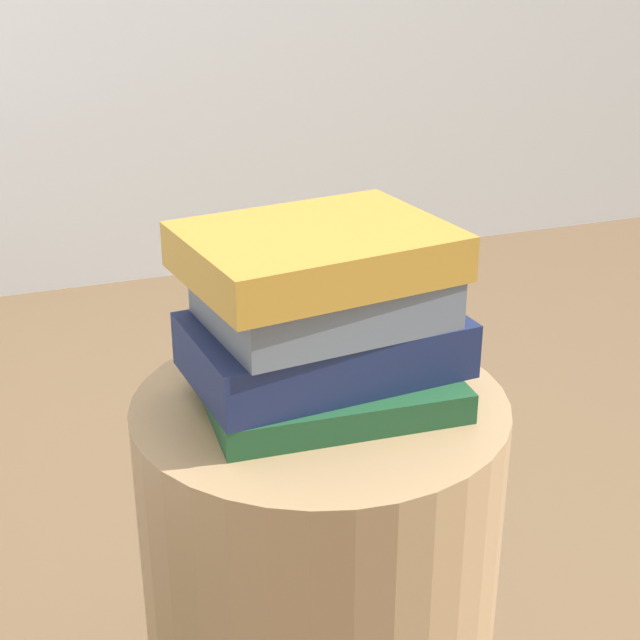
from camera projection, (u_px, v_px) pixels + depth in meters
The scene contains 5 objects.
side_table at pixel (320, 612), 1.16m from camera, with size 0.42×0.42×0.58m, color tan.
book_forest at pixel (329, 387), 1.04m from camera, with size 0.27×0.19×0.03m, color #1E512D.
book_navy at pixel (324, 345), 1.03m from camera, with size 0.29×0.17×0.06m, color #19234C.
book_slate at pixel (324, 297), 1.00m from camera, with size 0.24×0.18×0.05m, color slate.
book_ochre at pixel (313, 252), 0.98m from camera, with size 0.27×0.20×0.05m, color #B7842D.
Camera 1 is at (-0.32, -0.86, 1.08)m, focal length 53.54 mm.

